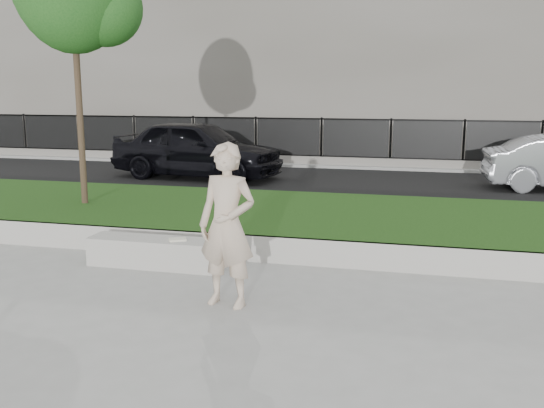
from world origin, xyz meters
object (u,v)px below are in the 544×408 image
(car_dark, at_px, (197,149))
(book, at_px, (178,239))
(stone_bench, at_px, (157,252))
(man, at_px, (227,226))

(car_dark, bearing_deg, book, -153.31)
(car_dark, bearing_deg, stone_bench, -155.41)
(book, bearing_deg, man, -75.11)
(man, bearing_deg, car_dark, 121.85)
(stone_bench, distance_m, car_dark, 8.54)
(book, bearing_deg, stone_bench, 148.20)
(stone_bench, distance_m, book, 0.40)
(book, bearing_deg, car_dark, 80.96)
(stone_bench, relative_size, man, 1.04)
(stone_bench, bearing_deg, book, -3.57)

